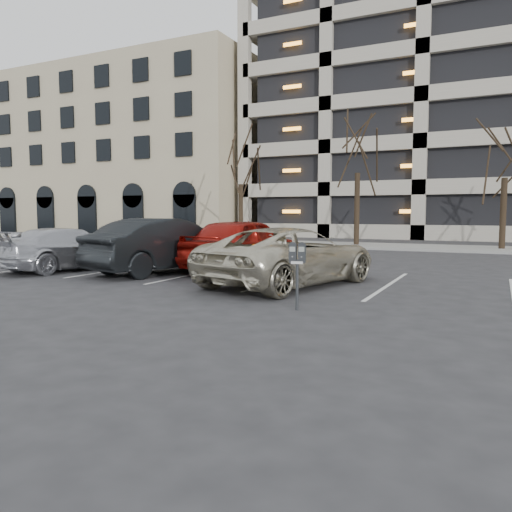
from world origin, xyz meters
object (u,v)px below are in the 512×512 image
object	(u,v)px
suv_silver	(291,256)
car_red	(245,244)
tree_c	(507,132)
car_silver	(69,249)
tree_b	(358,127)
tree_a	(241,148)
car_dark	(166,245)
parking_meter	(297,259)

from	to	relation	value
suv_silver	car_red	xyz separation A→B (m)	(-2.46, 2.23, 0.11)
suv_silver	tree_c	bearing A→B (deg)	-93.28
suv_silver	car_silver	world-z (taller)	suv_silver
suv_silver	tree_b	bearing A→B (deg)	-66.70
tree_a	car_silver	distance (m)	15.59
car_dark	suv_silver	bearing A→B (deg)	-174.81
tree_a	tree_b	size ratio (longest dim) A/B	0.89
tree_b	car_red	bearing A→B (deg)	-91.40
parking_meter	suv_silver	bearing A→B (deg)	100.57
suv_silver	car_silver	bearing A→B (deg)	14.97
suv_silver	car_red	distance (m)	3.32
tree_b	tree_c	world-z (taller)	tree_b
tree_a	car_red	bearing A→B (deg)	-61.77
tree_b	suv_silver	xyz separation A→B (m)	(2.15, -14.70, -5.56)
parking_meter	suv_silver	world-z (taller)	suv_silver
suv_silver	car_red	size ratio (longest dim) A/B	1.16
parking_meter	car_silver	bearing A→B (deg)	147.88
parking_meter	car_dark	world-z (taller)	car_dark
tree_c	car_silver	world-z (taller)	tree_c
tree_b	tree_c	xyz separation A→B (m)	(7.00, 0.00, -0.75)
tree_c	car_dark	xyz separation A→B (m)	(-9.25, -13.92, -4.71)
car_red	car_dark	size ratio (longest dim) A/B	0.98
tree_a	suv_silver	world-z (taller)	tree_a
car_silver	car_red	bearing A→B (deg)	-146.66
tree_c	tree_a	bearing A→B (deg)	180.00
car_red	car_silver	world-z (taller)	car_red
tree_b	tree_c	distance (m)	7.04
car_red	tree_a	bearing A→B (deg)	-57.32
tree_c	car_silver	bearing A→B (deg)	-130.23
tree_a	tree_b	xyz separation A→B (m)	(7.00, 0.00, 0.69)
tree_c	parking_meter	bearing A→B (deg)	-101.19
parking_meter	car_dark	bearing A→B (deg)	133.05
tree_a	tree_b	distance (m)	7.03
tree_a	tree_c	xyz separation A→B (m)	(14.00, 0.00, -0.06)
tree_a	tree_b	bearing A→B (deg)	0.00
tree_c	car_red	xyz separation A→B (m)	(-7.30, -12.47, -4.70)
tree_a	tree_c	world-z (taller)	tree_a
suv_silver	car_silver	xyz separation A→B (m)	(-7.59, -0.00, -0.06)
parking_meter	tree_a	bearing A→B (deg)	107.09
car_red	car_silver	bearing A→B (deg)	27.94
tree_c	car_silver	size ratio (longest dim) A/B	1.66
parking_meter	suv_silver	xyz separation A→B (m)	(-1.34, 3.00, -0.23)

